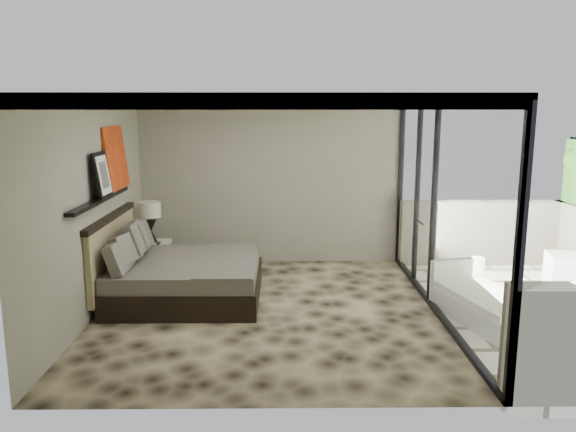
{
  "coord_description": "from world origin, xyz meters",
  "views": [
    {
      "loc": [
        0.19,
        -7.16,
        2.67
      ],
      "look_at": [
        0.28,
        0.4,
        1.22
      ],
      "focal_mm": 35.0,
      "sensor_mm": 36.0,
      "label": 1
    }
  ],
  "objects_px": {
    "nightstand": "(153,257)",
    "ottoman": "(567,273)",
    "lounger": "(486,305)",
    "table_lamp": "(150,216)",
    "bed": "(180,275)"
  },
  "relations": [
    {
      "from": "table_lamp",
      "to": "nightstand",
      "type": "bearing_deg",
      "value": -56.19
    },
    {
      "from": "bed",
      "to": "table_lamp",
      "type": "bearing_deg",
      "value": 118.11
    },
    {
      "from": "bed",
      "to": "nightstand",
      "type": "relative_size",
      "value": 3.81
    },
    {
      "from": "bed",
      "to": "nightstand",
      "type": "xyz_separation_m",
      "value": [
        -0.67,
        1.27,
        -0.07
      ]
    },
    {
      "from": "nightstand",
      "to": "lounger",
      "type": "bearing_deg",
      "value": -7.17
    },
    {
      "from": "ottoman",
      "to": "bed",
      "type": "bearing_deg",
      "value": -177.26
    },
    {
      "from": "table_lamp",
      "to": "bed",
      "type": "bearing_deg",
      "value": -61.89
    },
    {
      "from": "bed",
      "to": "lounger",
      "type": "bearing_deg",
      "value": -12.01
    },
    {
      "from": "bed",
      "to": "lounger",
      "type": "distance_m",
      "value": 4.17
    },
    {
      "from": "nightstand",
      "to": "ottoman",
      "type": "relative_size",
      "value": 1.0
    },
    {
      "from": "bed",
      "to": "ottoman",
      "type": "xyz_separation_m",
      "value": [
        5.69,
        0.27,
        -0.07
      ]
    },
    {
      "from": "table_lamp",
      "to": "ottoman",
      "type": "height_order",
      "value": "table_lamp"
    },
    {
      "from": "ottoman",
      "to": "nightstand",
      "type": "bearing_deg",
      "value": 171.11
    },
    {
      "from": "table_lamp",
      "to": "ottoman",
      "type": "bearing_deg",
      "value": -9.13
    },
    {
      "from": "table_lamp",
      "to": "lounger",
      "type": "height_order",
      "value": "table_lamp"
    }
  ]
}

